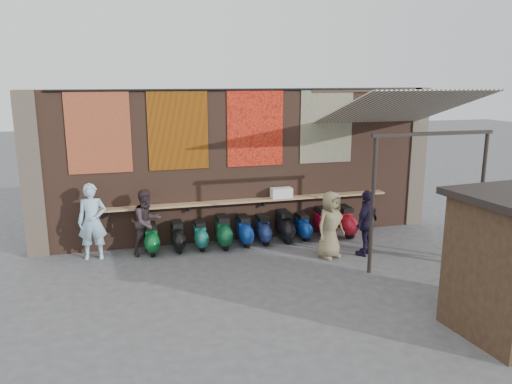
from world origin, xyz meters
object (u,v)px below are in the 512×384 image
(scooter_stool_7, at_px, (303,227))
(diner_right, at_px, (147,222))
(shopper_tan, at_px, (330,225))
(scooter_stool_5, at_px, (263,230))
(scooter_stool_4, at_px, (244,231))
(scooter_stool_9, at_px, (345,222))
(scooter_stool_8, at_px, (324,223))
(diner_left, at_px, (92,222))
(shopper_navy, at_px, (367,223))
(scooter_stool_6, at_px, (285,226))
(scooter_stool_0, at_px, (151,239))
(shelf_box, at_px, (281,193))
(shopper_grey, at_px, (489,231))
(scooter_stool_1, at_px, (178,236))
(scooter_stool_3, at_px, (223,232))
(scooter_stool_2, at_px, (200,235))

(scooter_stool_7, bearing_deg, diner_right, -179.39)
(shopper_tan, bearing_deg, scooter_stool_5, 107.87)
(scooter_stool_4, height_order, scooter_stool_9, scooter_stool_9)
(scooter_stool_8, xyz_separation_m, diner_left, (-5.97, -0.00, 0.52))
(shopper_tan, bearing_deg, scooter_stool_4, 118.06)
(scooter_stool_4, distance_m, scooter_stool_8, 2.24)
(scooter_stool_5, relative_size, shopper_tan, 0.47)
(scooter_stool_5, distance_m, scooter_stool_7, 1.12)
(shopper_navy, height_order, shopper_tan, shopper_tan)
(scooter_stool_5, distance_m, scooter_stool_6, 0.60)
(scooter_stool_0, relative_size, scooter_stool_9, 0.89)
(diner_right, bearing_deg, shelf_box, -27.34)
(scooter_stool_8, relative_size, shopper_grey, 0.48)
(scooter_stool_9, distance_m, shopper_tan, 1.84)
(shopper_navy, bearing_deg, scooter_stool_0, -53.13)
(scooter_stool_9, bearing_deg, shopper_grey, -55.25)
(scooter_stool_6, xyz_separation_m, scooter_stool_8, (1.12, -0.04, 0.01))
(shopper_grey, bearing_deg, shopper_navy, 0.07)
(scooter_stool_0, distance_m, scooter_stool_4, 2.37)
(shelf_box, bearing_deg, scooter_stool_1, -174.88)
(shelf_box, distance_m, scooter_stool_3, 1.91)
(scooter_stool_2, height_order, shopper_grey, shopper_grey)
(scooter_stool_6, relative_size, shopper_grey, 0.48)
(scooter_stool_5, xyz_separation_m, scooter_stool_9, (2.34, -0.04, 0.05))
(scooter_stool_3, bearing_deg, shopper_navy, -24.74)
(scooter_stool_8, bearing_deg, scooter_stool_3, -179.59)
(scooter_stool_3, relative_size, shopper_tan, 0.52)
(scooter_stool_1, distance_m, shopper_navy, 4.71)
(scooter_stool_3, bearing_deg, shelf_box, 10.79)
(scooter_stool_5, bearing_deg, diner_right, -179.57)
(diner_right, relative_size, shopper_grey, 0.91)
(scooter_stool_6, height_order, shopper_navy, shopper_navy)
(scooter_stool_0, xyz_separation_m, diner_left, (-1.36, -0.01, 0.55))
(shopper_tan, bearing_deg, scooter_stool_1, 134.26)
(scooter_stool_3, height_order, scooter_stool_4, scooter_stool_3)
(shopper_navy, bearing_deg, shopper_tan, -41.23)
(scooter_stool_0, distance_m, scooter_stool_5, 2.90)
(scooter_stool_9, bearing_deg, shelf_box, 169.68)
(shelf_box, bearing_deg, shopper_navy, -48.92)
(scooter_stool_8, bearing_deg, scooter_stool_5, 179.27)
(scooter_stool_5, height_order, diner_right, diner_right)
(scooter_stool_1, relative_size, scooter_stool_2, 1.03)
(scooter_stool_8, xyz_separation_m, shopper_tan, (-0.47, -1.44, 0.41))
(shelf_box, xyz_separation_m, scooter_stool_0, (-3.49, -0.29, -0.89))
(shelf_box, relative_size, scooter_stool_1, 0.74)
(scooter_stool_3, distance_m, diner_left, 3.21)
(scooter_stool_2, bearing_deg, scooter_stool_5, -0.35)
(scooter_stool_1, distance_m, shopper_grey, 7.39)
(scooter_stool_2, bearing_deg, scooter_stool_6, 0.15)
(scooter_stool_2, xyz_separation_m, scooter_stool_9, (4.01, -0.05, 0.06))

